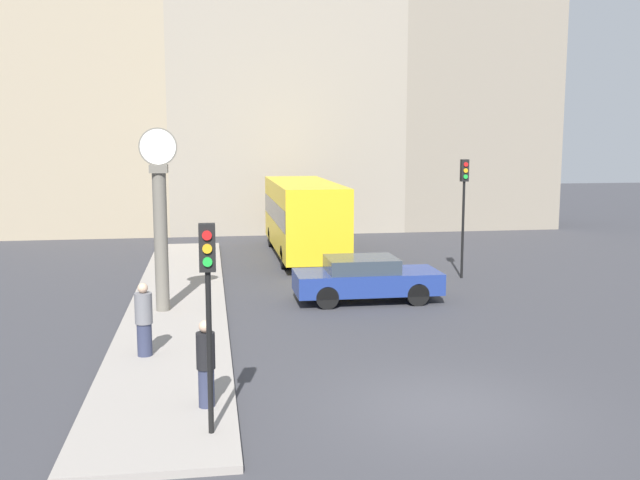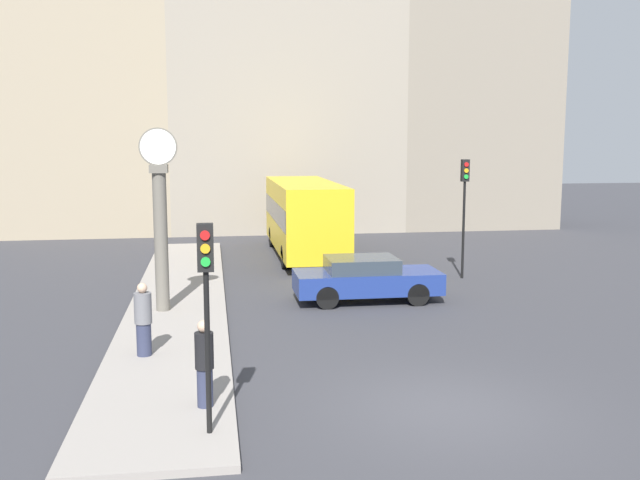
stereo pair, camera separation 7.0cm
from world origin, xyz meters
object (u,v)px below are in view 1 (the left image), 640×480
bus_distant (303,214)px  street_clock (160,224)px  sedan_car (366,278)px  traffic_light_far (464,194)px  pedestrian_grey_jacket (144,320)px  pedestrian_black_jacket (206,364)px  traffic_light_near (208,284)px

bus_distant → street_clock: 10.63m
sedan_car → traffic_light_far: bearing=35.9°
pedestrian_grey_jacket → bus_distant: bearing=68.4°
traffic_light_far → pedestrian_black_jacket: bearing=-128.3°
traffic_light_far → pedestrian_grey_jacket: 13.09m
bus_distant → pedestrian_grey_jacket: (-5.32, -13.43, -0.82)m
traffic_light_near → pedestrian_black_jacket: 2.05m
sedan_car → traffic_light_far: size_ratio=1.05×
bus_distant → traffic_light_far: (4.89, -5.50, 1.20)m
sedan_car → traffic_light_near: size_ratio=1.27×
sedan_car → traffic_light_far: traffic_light_far is taller
traffic_light_far → pedestrian_grey_jacket: (-10.21, -7.94, -2.02)m
bus_distant → pedestrian_grey_jacket: size_ratio=5.50×
traffic_light_far → pedestrian_black_jacket: (-8.86, -11.20, -2.03)m
traffic_light_far → pedestrian_black_jacket: 14.43m
street_clock → pedestrian_black_jacket: size_ratio=3.18×
traffic_light_near → traffic_light_far: bearing=54.6°
street_clock → pedestrian_grey_jacket: street_clock is taller
traffic_light_near → pedestrian_grey_jacket: 4.95m
pedestrian_black_jacket → pedestrian_grey_jacket: 3.53m
traffic_light_near → street_clock: size_ratio=0.68×
traffic_light_near → traffic_light_far: size_ratio=0.83×
bus_distant → traffic_light_near: size_ratio=2.61×
bus_distant → pedestrian_grey_jacket: bus_distant is taller
traffic_light_near → street_clock: (-1.28, 8.62, -0.05)m
traffic_light_near → pedestrian_black_jacket: bearing=93.6°
pedestrian_grey_jacket → traffic_light_far: bearing=37.9°
traffic_light_near → traffic_light_far: traffic_light_far is taller
pedestrian_black_jacket → bus_distant: bearing=76.6°
bus_distant → traffic_light_near: (-3.90, -17.87, 0.85)m
street_clock → pedestrian_grey_jacket: 4.49m
traffic_light_near → pedestrian_grey_jacket: bearing=107.8°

